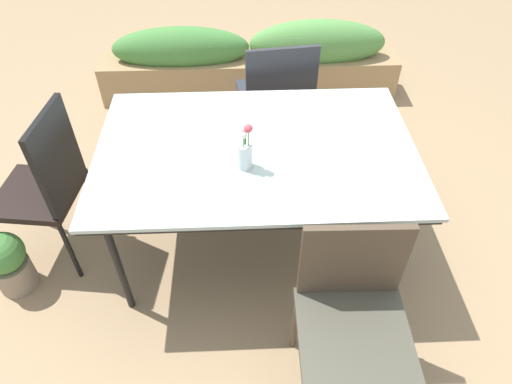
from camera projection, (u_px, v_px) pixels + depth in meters
The scene contains 8 objects.
ground_plane at pixel (267, 240), 2.94m from camera, with size 12.00×12.00×0.00m, color #9E7F5B.
dining_table at pixel (256, 153), 2.43m from camera, with size 1.67×1.10×0.77m.
chair_end_left at pixel (47, 183), 2.49m from camera, with size 0.48×0.48×1.02m.
chair_near_right at pixel (353, 313), 1.95m from camera, with size 0.49×0.49×0.93m.
chair_far_side at pixel (277, 95), 3.17m from camera, with size 0.54×0.54×0.96m.
flower_vase at pixel (245, 150), 2.21m from camera, with size 0.08×0.08×0.26m.
planter_box at pixel (251, 63), 3.96m from camera, with size 2.56×0.36×0.68m.
potted_plant at pixel (8, 262), 2.55m from camera, with size 0.23×0.23×0.41m.
Camera 1 is at (-0.15, -1.89, 2.27)m, focal length 32.12 mm.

